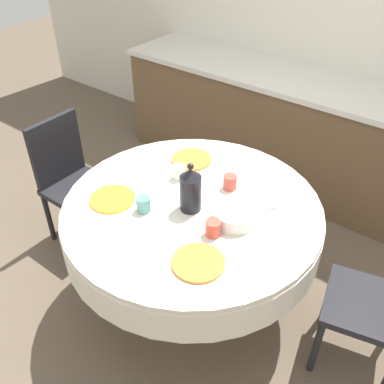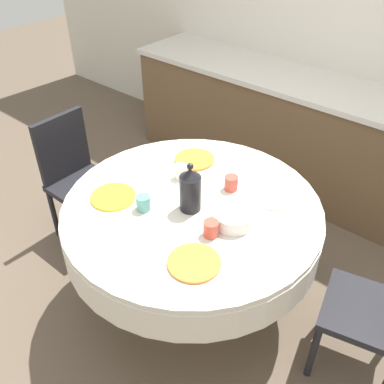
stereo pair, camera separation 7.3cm
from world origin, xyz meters
TOP-DOWN VIEW (x-y plane):
  - ground_plane at (0.00, 0.00)m, footprint 12.00×12.00m
  - wall_back at (0.00, 1.85)m, footprint 7.00×0.05m
  - kitchen_counter at (0.00, 1.51)m, footprint 3.24×0.64m
  - dining_table at (0.00, 0.00)m, footprint 1.36×1.36m
  - chair_right at (-1.02, -0.00)m, footprint 0.40×0.40m
  - plate_near_left at (-0.35, -0.22)m, footprint 0.24×0.24m
  - cup_near_left at (-0.16, -0.19)m, footprint 0.07×0.07m
  - plate_near_right at (0.28, -0.32)m, footprint 0.24×0.24m
  - cup_near_right at (0.22, -0.12)m, footprint 0.07×0.07m
  - plate_far_left at (-0.26, 0.33)m, footprint 0.24×0.24m
  - cup_far_left at (-0.20, 0.14)m, footprint 0.07×0.07m
  - plate_far_right at (0.28, 0.32)m, footprint 0.24×0.24m
  - cup_far_right at (0.08, 0.24)m, footprint 0.07×0.07m
  - coffee_carafe at (0.01, -0.03)m, footprint 0.11×0.11m
  - fruit_bowl at (0.24, 0.02)m, footprint 0.22×0.22m

SIDE VIEW (x-z plane):
  - ground_plane at x=0.00m, z-range 0.00..0.00m
  - kitchen_counter at x=0.00m, z-range 0.00..0.90m
  - chair_right at x=-1.02m, z-range 0.05..0.93m
  - dining_table at x=0.00m, z-range 0.25..1.00m
  - plate_near_left at x=-0.35m, z-range 0.75..0.76m
  - plate_near_right at x=0.28m, z-range 0.75..0.76m
  - plate_far_left at x=-0.26m, z-range 0.75..0.76m
  - plate_far_right at x=0.28m, z-range 0.75..0.76m
  - fruit_bowl at x=0.24m, z-range 0.75..0.82m
  - cup_near_left at x=-0.16m, z-range 0.75..0.83m
  - cup_near_right at x=0.22m, z-range 0.75..0.83m
  - cup_far_left at x=-0.20m, z-range 0.75..0.83m
  - cup_far_right at x=0.08m, z-range 0.75..0.83m
  - coffee_carafe at x=0.01m, z-range 0.73..1.00m
  - wall_back at x=0.00m, z-range 0.00..2.60m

